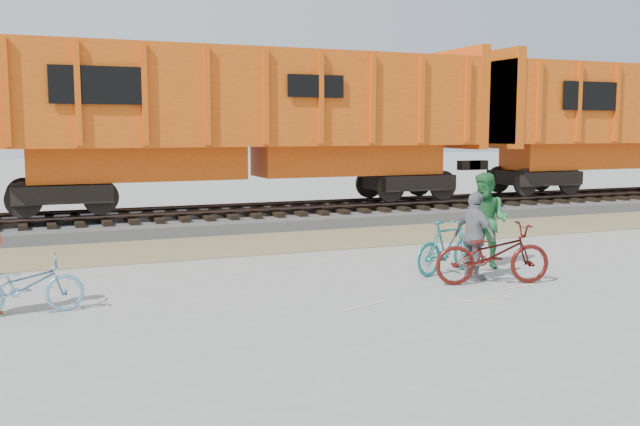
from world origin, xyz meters
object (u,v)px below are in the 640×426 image
at_px(hopper_car_center, 249,118).
at_px(bicycle_blue, 25,285).
at_px(bicycle_maroon, 493,254).
at_px(person_man, 486,220).
at_px(bicycle_teal, 447,247).
at_px(person_woman, 475,236).

bearing_deg(hopper_car_center, bicycle_blue, -125.42).
bearing_deg(bicycle_maroon, hopper_car_center, 25.48).
distance_m(hopper_car_center, person_man, 8.53).
xyz_separation_m(bicycle_maroon, person_man, (0.78, 1.30, 0.39)).
height_order(bicycle_blue, bicycle_maroon, bicycle_maroon).
bearing_deg(person_man, bicycle_blue, -118.82).
relative_size(bicycle_blue, person_man, 0.89).
relative_size(bicycle_teal, person_woman, 1.06).
bearing_deg(bicycle_blue, bicycle_maroon, -97.38).
bearing_deg(bicycle_teal, bicycle_maroon, 173.50).
xyz_separation_m(bicycle_teal, bicycle_maroon, (0.22, -1.10, 0.03)).
height_order(bicycle_blue, person_man, person_man).
bearing_deg(bicycle_maroon, person_man, -15.57).
height_order(hopper_car_center, bicycle_teal, hopper_car_center).
bearing_deg(bicycle_maroon, bicycle_blue, 98.72).
height_order(bicycle_blue, person_woman, person_woman).
bearing_deg(bicycle_teal, person_man, -96.52).
xyz_separation_m(hopper_car_center, bicycle_blue, (-5.93, -8.34, -2.57)).
relative_size(bicycle_blue, bicycle_teal, 0.98).
relative_size(bicycle_maroon, person_man, 1.10).
bearing_deg(hopper_car_center, person_man, -72.94).
xyz_separation_m(bicycle_blue, person_woman, (7.48, -0.48, 0.36)).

